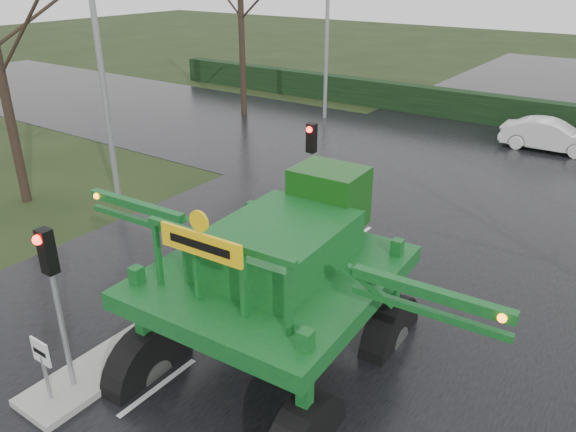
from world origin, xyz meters
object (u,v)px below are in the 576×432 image
Objects in this scene: street_light_left_near at (101,23)px; street_light_left_far at (333,0)px; traffic_signal_near at (52,277)px; white_sedan at (547,151)px; traffic_signal_mid at (311,155)px; keep_left_sign at (42,360)px; crop_sprayer at (145,263)px.

street_light_left_far is at bearing 90.00° from street_light_left_near.
street_light_left_near is 14.00m from street_light_left_far.
white_sedan is (4.06, 21.80, -2.59)m from traffic_signal_near.
traffic_signal_near is 10.40m from street_light_left_near.
street_light_left_near is at bearing -167.79° from traffic_signal_mid.
keep_left_sign is 9.12m from traffic_signal_mid.
keep_left_sign is 0.38× the size of traffic_signal_near.
crop_sprayer is (0.79, 1.46, -0.13)m from traffic_signal_near.
traffic_signal_mid is (0.00, 8.99, 1.53)m from keep_left_sign.
crop_sprayer is 20.75m from white_sedan.
keep_left_sign is at bearing -72.22° from street_light_left_far.
street_light_left_far is 1.07× the size of crop_sprayer.
keep_left_sign is at bearing -114.74° from crop_sprayer.
keep_left_sign is 0.33× the size of white_sedan.
white_sedan is at bearing 53.48° from street_light_left_near.
traffic_signal_near is 0.35× the size of street_light_left_near.
traffic_signal_near is 22.33m from white_sedan.
crop_sprayer is at bearing -68.54° from street_light_left_far.
crop_sprayer is (7.68, -19.55, -3.53)m from street_light_left_far.
traffic_signal_near is at bearing 90.00° from keep_left_sign.
traffic_signal_mid is at bearing 12.21° from street_light_left_near.
crop_sprayer is at bearing -83.61° from traffic_signal_mid.
traffic_signal_mid is at bearing 160.93° from white_sedan.
traffic_signal_near is at bearing -121.12° from crop_sprayer.
traffic_signal_near is 8.50m from traffic_signal_mid.
crop_sprayer reaches higher than traffic_signal_mid.
traffic_signal_near is 0.38× the size of crop_sprayer.
traffic_signal_near is at bearing -90.00° from traffic_signal_mid.
white_sedan is at bearing 78.13° from crop_sprayer.
street_light_left_near is (-6.89, 7.01, 3.40)m from traffic_signal_near.
keep_left_sign is 2.53m from crop_sprayer.
street_light_left_far reaches higher than white_sedan.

